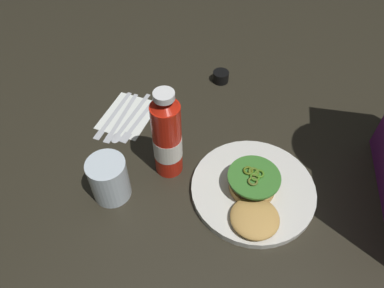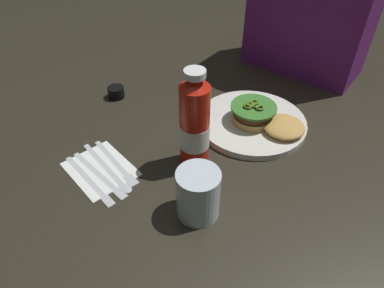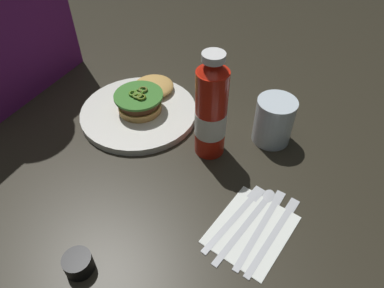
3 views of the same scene
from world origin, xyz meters
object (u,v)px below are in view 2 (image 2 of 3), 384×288
water_glass (198,194)px  butter_knife (91,182)px  ketchup_bottle (195,125)px  fork_utensil (118,165)px  steak_knife (102,176)px  burger_sandwich (264,118)px  dinner_plate (252,122)px  spoon_utensil (112,173)px  condiment_cup (116,92)px  napkin (100,169)px

water_glass → butter_knife: (-0.23, -0.08, -0.05)m
ketchup_bottle → fork_utensil: 0.21m
steak_knife → burger_sandwich: bearing=61.9°
water_glass → butter_knife: size_ratio=0.55×
burger_sandwich → fork_utensil: bearing=-121.2°
dinner_plate → steak_knife: bearing=-114.1°
steak_knife → spoon_utensil: (0.01, 0.02, 0.00)m
spoon_utensil → fork_utensil: size_ratio=1.09×
water_glass → butter_knife: 0.25m
steak_knife → fork_utensil: bearing=87.1°
butter_knife → steak_knife: size_ratio=0.99×
steak_knife → fork_utensil: same height
fork_utensil → water_glass: bearing=1.9°
burger_sandwich → ketchup_bottle: 0.23m
butter_knife → steak_knife: same height
burger_sandwich → dinner_plate: bearing=-179.3°
spoon_utensil → dinner_plate: bearing=65.9°
condiment_cup → fork_utensil: 0.30m
burger_sandwich → spoon_utensil: (-0.19, -0.36, -0.03)m
water_glass → napkin: (-0.25, -0.04, -0.05)m
ketchup_bottle → condiment_cup: ketchup_bottle is taller
butter_knife → fork_utensil: same height
steak_knife → water_glass: bearing=13.7°
dinner_plate → napkin: 0.41m
steak_knife → fork_utensil: (0.00, 0.05, 0.00)m
condiment_cup → steak_knife: (0.22, -0.25, -0.01)m
burger_sandwich → fork_utensil: (-0.20, -0.33, -0.03)m
water_glass → steak_knife: size_ratio=0.54×
steak_knife → spoon_utensil: same height
napkin → condiment_cup: bearing=129.7°
water_glass → fork_utensil: 0.23m
dinner_plate → fork_utensil: (-0.17, -0.33, -0.00)m
condiment_cup → spoon_utensil: bearing=-45.2°
ketchup_bottle → napkin: ketchup_bottle is taller
dinner_plate → butter_knife: (-0.17, -0.40, -0.00)m
napkin → fork_utensil: 0.04m
ketchup_bottle → water_glass: bearing=-50.0°
steak_knife → ketchup_bottle: bearing=51.7°
condiment_cup → fork_utensil: bearing=-42.5°
ketchup_bottle → condiment_cup: 0.37m
burger_sandwich → spoon_utensil: 0.41m
ketchup_bottle → spoon_utensil: bearing=-130.0°
burger_sandwich → condiment_cup: size_ratio=4.08×
burger_sandwich → condiment_cup: (-0.42, -0.13, -0.02)m
ketchup_bottle → steak_knife: ketchup_bottle is taller
butter_knife → fork_utensil: 0.07m
napkin → butter_knife: 0.05m
condiment_cup → steak_knife: size_ratio=0.24×
water_glass → spoon_utensil: (-0.22, -0.03, -0.05)m
burger_sandwich → napkin: burger_sandwich is taller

